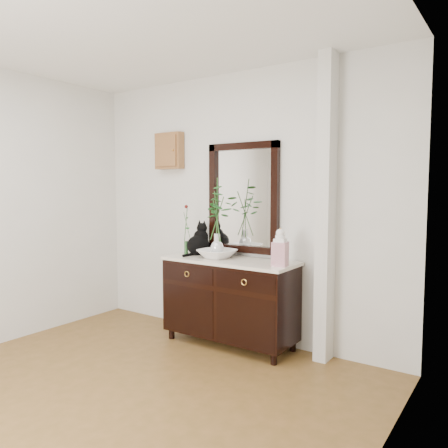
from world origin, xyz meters
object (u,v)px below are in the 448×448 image
Objects in this scene: sideboard at (230,297)px; lotus_bowl at (217,254)px; ginger_jar at (280,247)px; cat at (198,239)px.

lotus_bowl is at bearing -172.26° from sideboard.
ginger_jar reaches higher than sideboard.
cat is (-0.43, 0.06, 0.54)m from sideboard.
ginger_jar is (0.57, -0.05, 0.55)m from sideboard.
ginger_jar is (1.00, -0.11, 0.00)m from cat.
ginger_jar is at bearing -5.01° from cat.
cat is at bearing 173.73° from ginger_jar.
cat is 1.01m from ginger_jar.
sideboard is at bearing -6.33° from cat.
lotus_bowl is (0.29, -0.08, -0.12)m from cat.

